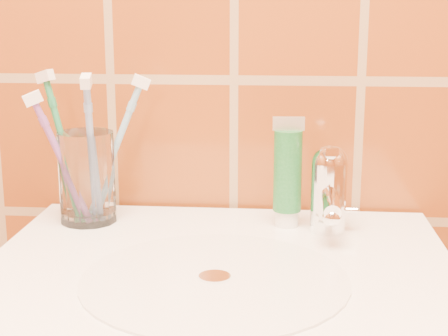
{
  "coord_description": "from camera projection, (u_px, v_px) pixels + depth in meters",
  "views": [
    {
      "loc": [
        0.07,
        0.2,
        1.15
      ],
      "look_at": [
        -0.0,
        1.08,
        0.94
      ],
      "focal_mm": 55.0,
      "sensor_mm": 36.0,
      "label": 1
    }
  ],
  "objects": [
    {
      "name": "toothbrush_3",
      "position": [
        62.0,
        161.0,
        0.93
      ],
      "size": [
        0.14,
        0.12,
        0.2
      ],
      "primitive_type": null,
      "rotation": [
        0.37,
        0.0,
        -1.18
      ],
      "color": "#7A4798",
      "rests_on": "glass_tumbler"
    },
    {
      "name": "toothpaste_tube",
      "position": [
        288.0,
        176.0,
        0.93
      ],
      "size": [
        0.04,
        0.04,
        0.15
      ],
      "rotation": [
        0.0,
        0.0,
        0.06
      ],
      "color": "white",
      "rests_on": "pedestal_sink"
    },
    {
      "name": "toothbrush_0",
      "position": [
        65.0,
        148.0,
        0.95
      ],
      "size": [
        0.13,
        0.11,
        0.22
      ],
      "primitive_type": null,
      "rotation": [
        0.29,
        0.0,
        -2.0
      ],
      "color": "#20794B",
      "rests_on": "glass_tumbler"
    },
    {
      "name": "faucet",
      "position": [
        329.0,
        186.0,
        0.91
      ],
      "size": [
        0.05,
        0.11,
        0.12
      ],
      "color": "white",
      "rests_on": "pedestal_sink"
    },
    {
      "name": "toothbrush_2",
      "position": [
        115.0,
        150.0,
        0.96
      ],
      "size": [
        0.14,
        0.12,
        0.21
      ],
      "primitive_type": null,
      "rotation": [
        0.39,
        0.0,
        1.78
      ],
      "color": "#74A9CF",
      "rests_on": "glass_tumbler"
    },
    {
      "name": "glass_tumbler",
      "position": [
        87.0,
        177.0,
        0.96
      ],
      "size": [
        0.1,
        0.1,
        0.13
      ],
      "primitive_type": "cylinder",
      "rotation": [
        0.0,
        0.0,
        -0.39
      ],
      "color": "white",
      "rests_on": "pedestal_sink"
    },
    {
      "name": "toothbrush_1",
      "position": [
        92.0,
        152.0,
        0.93
      ],
      "size": [
        0.05,
        0.12,
        0.23
      ],
      "primitive_type": null,
      "rotation": [
        0.23,
        0.0,
        0.15
      ],
      "color": "#7290CC",
      "rests_on": "glass_tumbler"
    }
  ]
}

